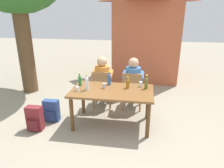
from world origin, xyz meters
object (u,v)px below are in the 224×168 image
object	(u,v)px
person_in_plaid_shirt	(103,78)
cup_white	(77,89)
bottle_green	(80,80)
backpack_by_near_side	(35,119)
person_in_white_shirt	(133,80)
cup_steel	(104,86)
chair_far_right	(132,89)
bottle_clear	(87,83)
brick_kiosk	(146,30)
bottle_amber	(128,83)
chair_far_left	(102,87)
cup_glass	(141,84)
bottle_blue	(109,79)
bottle_olive	(146,83)
dining_table	(112,95)
backpack_by_far_side	(51,111)

from	to	relation	value
person_in_plaid_shirt	cup_white	xyz separation A→B (m)	(-0.28, -0.98, 0.11)
bottle_green	backpack_by_near_side	xyz separation A→B (m)	(-0.72, -0.57, -0.61)
backpack_by_near_side	person_in_white_shirt	bearing A→B (deg)	36.45
cup_steel	chair_far_right	bearing A→B (deg)	52.56
cup_steel	backpack_by_near_side	distance (m)	1.43
bottle_clear	backpack_by_near_side	distance (m)	1.18
chair_far_right	brick_kiosk	distance (m)	2.82
person_in_white_shirt	bottle_amber	distance (m)	0.71
chair_far_left	cup_white	distance (m)	0.95
chair_far_left	cup_glass	size ratio (longest dim) A/B	8.85
chair_far_right	bottle_blue	size ratio (longest dim) A/B	3.06
bottle_blue	cup_glass	distance (m)	0.63
cup_white	cup_glass	size ratio (longest dim) A/B	0.84
brick_kiosk	person_in_plaid_shirt	bearing A→B (deg)	-110.32
person_in_white_shirt	backpack_by_near_side	xyz separation A→B (m)	(-1.73, -1.28, -0.43)
cup_white	cup_glass	xyz separation A→B (m)	(1.15, 0.41, 0.01)
bottle_olive	brick_kiosk	size ratio (longest dim) A/B	0.09
bottle_clear	bottle_green	size ratio (longest dim) A/B	1.21
bottle_olive	cup_glass	world-z (taller)	bottle_olive
chair_far_left	person_in_plaid_shirt	xyz separation A→B (m)	(-0.00, 0.11, 0.17)
person_in_plaid_shirt	bottle_amber	distance (m)	0.95
bottle_clear	bottle_blue	bearing A→B (deg)	44.46
person_in_plaid_shirt	cup_glass	world-z (taller)	person_in_plaid_shirt
person_in_white_shirt	backpack_by_near_side	bearing A→B (deg)	-143.55
cup_glass	chair_far_right	bearing A→B (deg)	111.98
brick_kiosk	dining_table	bearing A→B (deg)	-99.86
cup_steel	bottle_blue	bearing A→B (deg)	74.40
cup_glass	chair_far_left	bearing A→B (deg)	152.28
chair_far_left	backpack_by_near_side	xyz separation A→B (m)	(-1.04, -1.17, -0.26)
person_in_white_shirt	bottle_green	distance (m)	1.24
bottle_clear	cup_white	bearing A→B (deg)	-157.83
bottle_olive	bottle_blue	distance (m)	0.74
chair_far_left	bottle_green	size ratio (longest dim) A/B	3.34
bottle_olive	cup_white	size ratio (longest dim) A/B	3.35
person_in_plaid_shirt	cup_white	bearing A→B (deg)	-106.20
dining_table	chair_far_left	distance (m)	0.82
bottle_green	bottle_blue	xyz separation A→B (m)	(0.56, 0.15, 0.01)
bottle_blue	brick_kiosk	size ratio (longest dim) A/B	0.10
brick_kiosk	person_in_white_shirt	bearing A→B (deg)	-95.42
backpack_by_near_side	backpack_by_far_side	xyz separation A→B (m)	(0.16, 0.37, -0.01)
bottle_amber	person_in_plaid_shirt	bearing A→B (deg)	131.92
chair_far_right	backpack_by_near_side	world-z (taller)	chair_far_right
dining_table	bottle_amber	bearing A→B (deg)	28.26
backpack_by_far_side	bottle_blue	bearing A→B (deg)	17.31
dining_table	bottle_olive	size ratio (longest dim) A/B	5.55
person_in_plaid_shirt	cup_glass	distance (m)	1.04
bottle_blue	bottle_clear	bearing A→B (deg)	-135.54
bottle_olive	backpack_by_far_side	xyz separation A→B (m)	(-1.86, -0.24, -0.63)
bottle_olive	backpack_by_far_side	bearing A→B (deg)	-172.60
dining_table	bottle_blue	xyz separation A→B (m)	(-0.10, 0.29, 0.21)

